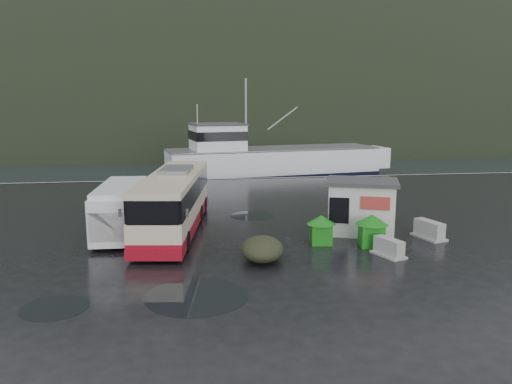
{
  "coord_description": "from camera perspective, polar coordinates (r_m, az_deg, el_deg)",
  "views": [
    {
      "loc": [
        -1.57,
        -22.28,
        6.66
      ],
      "look_at": [
        2.15,
        4.37,
        1.7
      ],
      "focal_mm": 35.0,
      "sensor_mm": 36.0,
      "label": 1
    }
  ],
  "objects": [
    {
      "name": "waste_bin_left",
      "position": [
        23.85,
        7.41,
        -5.86
      ],
      "size": [
        1.1,
        1.1,
        1.37
      ],
      "primitive_type": null,
      "rotation": [
        0.0,
        0.0,
        -0.12
      ],
      "color": "#157314",
      "rests_on": "ground"
    },
    {
      "name": "waste_bin_right",
      "position": [
        23.85,
        12.99,
        -6.05
      ],
      "size": [
        1.21,
        1.21,
        1.51
      ],
      "primitive_type": null,
      "rotation": [
        0.0,
        0.0,
        -0.13
      ],
      "color": "#157314",
      "rests_on": "ground"
    },
    {
      "name": "coach_bus",
      "position": [
        26.36,
        -9.21,
        -4.33
      ],
      "size": [
        4.36,
        11.55,
        3.18
      ],
      "primitive_type": null,
      "rotation": [
        0.0,
        0.0,
        -0.14
      ],
      "color": "beige",
      "rests_on": "ground"
    },
    {
      "name": "jersey_barrier_b",
      "position": [
        25.98,
        19.12,
        -5.01
      ],
      "size": [
        1.31,
        1.91,
        0.87
      ],
      "primitive_type": null,
      "rotation": [
        0.0,
        0.0,
        0.28
      ],
      "color": "#999993",
      "rests_on": "ground"
    },
    {
      "name": "headland",
      "position": [
        272.61,
        -5.57,
        9.0
      ],
      "size": [
        780.0,
        540.0,
        570.0
      ],
      "primitive_type": "ellipsoid",
      "color": "black",
      "rests_on": "ground"
    },
    {
      "name": "white_van",
      "position": [
        26.0,
        -14.98,
        -4.76
      ],
      "size": [
        2.37,
        6.28,
        2.59
      ],
      "primitive_type": null,
      "rotation": [
        0.0,
        0.0,
        -0.04
      ],
      "color": "white",
      "rests_on": "ground"
    },
    {
      "name": "dome_tent",
      "position": [
        21.29,
        0.72,
        -7.79
      ],
      "size": [
        2.16,
        2.75,
        0.98
      ],
      "primitive_type": null,
      "rotation": [
        0.0,
        0.0,
        -0.16
      ],
      "color": "#292C1A",
      "rests_on": "ground"
    },
    {
      "name": "puddles",
      "position": [
        20.56,
        -7.03,
        -8.53
      ],
      "size": [
        10.46,
        14.89,
        0.01
      ],
      "color": "black",
      "rests_on": "ground"
    },
    {
      "name": "fishing_trawler",
      "position": [
        51.08,
        2.0,
        2.95
      ],
      "size": [
        25.88,
        9.84,
        10.12
      ],
      "primitive_type": null,
      "rotation": [
        0.0,
        0.0,
        0.17
      ],
      "color": "white",
      "rests_on": "ground"
    },
    {
      "name": "harbor_water",
      "position": [
        132.46,
        -7.31,
        7.48
      ],
      "size": [
        300.0,
        180.0,
        0.02
      ],
      "primitive_type": "cube",
      "color": "black",
      "rests_on": "ground"
    },
    {
      "name": "ticket_kiosk",
      "position": [
        26.09,
        11.84,
        -4.57
      ],
      "size": [
        4.19,
        3.68,
        2.74
      ],
      "primitive_type": null,
      "rotation": [
        0.0,
        0.0,
        -0.35
      ],
      "color": "silver",
      "rests_on": "ground"
    },
    {
      "name": "quay_edge",
      "position": [
        42.83,
        -5.74,
        1.45
      ],
      "size": [
        160.0,
        0.6,
        1.5
      ],
      "primitive_type": "cube",
      "color": "#999993",
      "rests_on": "ground"
    },
    {
      "name": "ground",
      "position": [
        23.31,
        -3.77,
        -6.19
      ],
      "size": [
        160.0,
        160.0,
        0.0
      ],
      "primitive_type": "plane",
      "color": "black",
      "rests_on": "ground"
    },
    {
      "name": "jersey_barrier_a",
      "position": [
        22.6,
        14.89,
        -7.06
      ],
      "size": [
        1.28,
        1.72,
        0.78
      ],
      "primitive_type": null,
      "rotation": [
        0.0,
        0.0,
        0.36
      ],
      "color": "#999993",
      "rests_on": "ground"
    }
  ]
}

